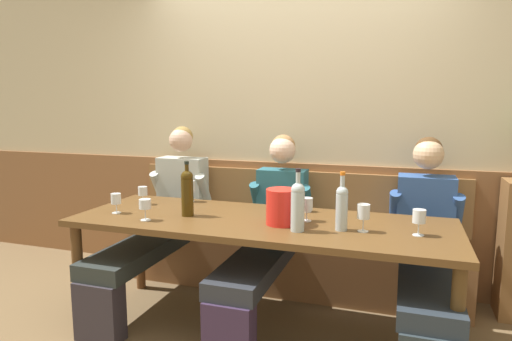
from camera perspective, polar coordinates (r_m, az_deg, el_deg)
name	(u,v)px	position (r m, az deg, el deg)	size (l,w,h in m)	color
ground_plane	(255,339)	(3.03, -0.13, -20.92)	(6.80, 6.80, 0.02)	brown
room_wall_back	(297,114)	(3.69, 5.33, 7.23)	(6.80, 0.08, 2.80)	beige
wood_wainscot_panel	(294,222)	(3.77, 4.95, -6.61)	(6.80, 0.03, 1.00)	brown
wall_bench	(288,255)	(3.64, 4.11, -10.76)	(2.71, 0.42, 0.94)	brown
dining_table	(260,231)	(2.85, 0.51, -7.78)	(2.41, 0.85, 0.76)	brown
person_left_seat	(160,217)	(3.53, -12.23, -5.83)	(0.50, 1.31, 1.30)	#2E2A31
person_center_left_seat	(268,229)	(3.18, 1.53, -7.51)	(0.48, 1.31, 1.25)	#342540
person_center_right_seat	(426,241)	(3.07, 21.09, -8.42)	(0.49, 1.32, 1.25)	#283339
ice_bucket	(282,207)	(2.70, 3.34, -4.68)	(0.19, 0.19, 0.22)	red
wine_bottle_amber_mid	(342,206)	(2.61, 10.98, -4.50)	(0.07, 0.07, 0.34)	#AFBFC2
wine_bottle_green_tall	(298,205)	(2.55, 5.39, -4.43)	(0.08, 0.08, 0.37)	#AFC1C3
wine_bottle_clear_water	(187,191)	(2.92, -8.84, -2.69)	(0.08, 0.08, 0.36)	#3D2C0A
wine_glass_by_bottle	(190,187)	(3.36, -8.51, -2.17)	(0.08, 0.08, 0.16)	silver
wine_glass_mid_left	(307,205)	(2.79, 6.55, -4.47)	(0.07, 0.07, 0.15)	silver
wine_glass_mid_right	(145,205)	(2.87, -14.09, -4.29)	(0.07, 0.07, 0.14)	silver
wine_glass_center_rear	(419,217)	(2.63, 20.26, -5.63)	(0.07, 0.07, 0.15)	silver
wine_glass_near_bucket	(143,192)	(3.34, -14.37, -2.67)	(0.07, 0.07, 0.13)	silver
wine_glass_left_end	(285,200)	(2.92, 3.73, -3.84)	(0.06, 0.06, 0.14)	silver
wine_glass_center_front	(116,199)	(3.12, -17.57, -3.56)	(0.07, 0.07, 0.13)	silver
wine_glass_right_end	(364,213)	(2.61, 13.67, -5.31)	(0.07, 0.07, 0.16)	silver
water_tumbler_left	(307,206)	(3.04, 6.55, -4.50)	(0.07, 0.07, 0.09)	silver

